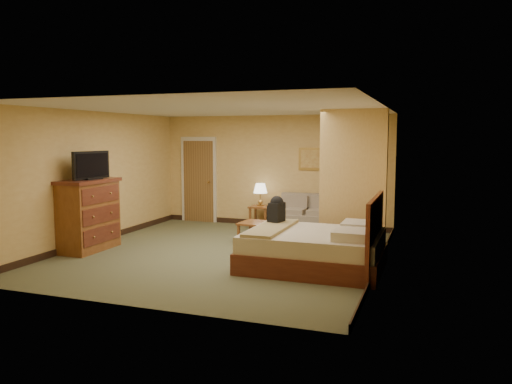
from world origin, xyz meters
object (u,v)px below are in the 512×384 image
at_px(coffee_table, 257,228).
at_px(bed, 317,248).
at_px(loveseat, 308,219).
at_px(dresser, 88,215).

distance_m(coffee_table, bed, 2.21).
distance_m(loveseat, bed, 3.14).
distance_m(loveseat, coffee_table, 1.62).
relative_size(loveseat, bed, 0.75).
distance_m(coffee_table, dresser, 3.22).
bearing_deg(dresser, coffee_table, 32.16).
bearing_deg(dresser, bed, 2.10).
relative_size(coffee_table, bed, 0.31).
height_order(loveseat, bed, bed).
height_order(coffee_table, bed, bed).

